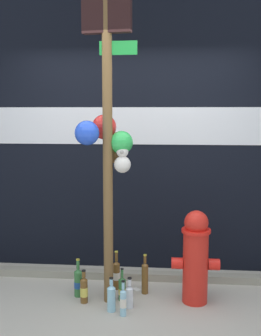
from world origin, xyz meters
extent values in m
plane|color=#ADA899|center=(0.00, 0.00, 0.00)|extent=(14.00, 14.00, 0.00)
cube|color=black|center=(0.00, 1.52, 1.59)|extent=(10.00, 0.20, 3.19)
cube|color=silver|center=(0.87, 1.41, 1.64)|extent=(5.84, 0.01, 0.41)
cube|color=gray|center=(0.00, 1.07, 0.04)|extent=(8.00, 0.12, 0.08)
cylinder|color=brown|center=(-0.15, 0.54, 1.38)|extent=(0.09, 0.09, 2.76)
cube|color=#198C33|center=(-0.05, 0.54, 2.35)|extent=(0.34, 0.03, 0.12)
cube|color=black|center=(-0.15, 0.54, 2.66)|extent=(0.45, 0.14, 0.36)
sphere|color=blue|center=(-0.32, 0.46, 1.61)|extent=(0.22, 0.22, 0.22)
sphere|color=green|center=(-0.03, 0.57, 1.52)|extent=(0.21, 0.21, 0.21)
sphere|color=red|center=(-0.20, 0.68, 1.65)|extent=(0.23, 0.23, 0.23)
sphere|color=brown|center=(-0.10, 0.66, 1.39)|extent=(0.16, 0.16, 0.16)
sphere|color=brown|center=(-0.10, 0.66, 1.52)|extent=(0.12, 0.12, 0.12)
sphere|color=brown|center=(-0.13, 0.66, 1.55)|extent=(0.05, 0.05, 0.05)
sphere|color=brown|center=(-0.06, 0.66, 1.55)|extent=(0.05, 0.05, 0.05)
sphere|color=brown|center=(-0.10, 0.61, 1.52)|extent=(0.04, 0.04, 0.04)
sphere|color=silver|center=(-0.02, 0.53, 1.32)|extent=(0.15, 0.15, 0.15)
sphere|color=silver|center=(-0.02, 0.53, 1.44)|extent=(0.11, 0.11, 0.11)
sphere|color=silver|center=(-0.05, 0.53, 1.47)|extent=(0.04, 0.04, 0.04)
sphere|color=silver|center=(0.02, 0.53, 1.47)|extent=(0.04, 0.04, 0.04)
sphere|color=#9D9992|center=(-0.02, 0.49, 1.44)|extent=(0.04, 0.04, 0.04)
cylinder|color=red|center=(0.67, 0.59, 0.34)|extent=(0.24, 0.24, 0.68)
cylinder|color=red|center=(0.67, 0.59, 0.70)|extent=(0.27, 0.27, 0.03)
sphere|color=red|center=(0.67, 0.59, 0.77)|extent=(0.23, 0.23, 0.23)
cylinder|color=red|center=(0.50, 0.59, 0.38)|extent=(0.11, 0.11, 0.11)
cylinder|color=red|center=(0.84, 0.59, 0.38)|extent=(0.11, 0.11, 0.11)
cylinder|color=#93CCE0|center=(0.02, 0.26, 0.11)|extent=(0.06, 0.06, 0.22)
cone|color=#93CCE0|center=(0.02, 0.26, 0.24)|extent=(0.06, 0.06, 0.02)
cylinder|color=#93CCE0|center=(0.02, 0.26, 0.28)|extent=(0.03, 0.03, 0.07)
cylinder|color=silver|center=(0.02, 0.26, 0.12)|extent=(0.06, 0.06, 0.08)
cylinder|color=black|center=(0.02, 0.26, 0.32)|extent=(0.03, 0.03, 0.01)
cylinder|color=#337038|center=(-0.02, 0.56, 0.10)|extent=(0.07, 0.07, 0.20)
cone|color=#337038|center=(-0.02, 0.56, 0.22)|extent=(0.07, 0.07, 0.03)
cylinder|color=#337038|center=(-0.02, 0.56, 0.27)|extent=(0.03, 0.03, 0.08)
cylinder|color=#D8C64C|center=(-0.02, 0.56, 0.09)|extent=(0.07, 0.07, 0.06)
cylinder|color=black|center=(-0.02, 0.56, 0.31)|extent=(0.03, 0.03, 0.01)
cylinder|color=brown|center=(-0.17, 0.66, 0.13)|extent=(0.06, 0.06, 0.25)
cone|color=brown|center=(-0.17, 0.66, 0.26)|extent=(0.06, 0.06, 0.03)
cylinder|color=brown|center=(-0.17, 0.66, 0.33)|extent=(0.03, 0.03, 0.10)
cylinder|color=gold|center=(-0.17, 0.66, 0.38)|extent=(0.03, 0.03, 0.01)
cylinder|color=brown|center=(-0.38, 0.48, 0.11)|extent=(0.07, 0.07, 0.22)
cone|color=brown|center=(-0.38, 0.48, 0.24)|extent=(0.07, 0.07, 0.03)
cylinder|color=brown|center=(-0.38, 0.48, 0.28)|extent=(0.03, 0.03, 0.06)
cylinder|color=#D8C64C|center=(-0.38, 0.48, 0.11)|extent=(0.07, 0.07, 0.09)
cylinder|color=black|center=(-0.38, 0.48, 0.31)|extent=(0.04, 0.04, 0.01)
cylinder|color=silver|center=(0.06, 0.42, 0.09)|extent=(0.07, 0.07, 0.18)
cone|color=silver|center=(0.06, 0.42, 0.20)|extent=(0.07, 0.07, 0.03)
cylinder|color=silver|center=(0.06, 0.42, 0.24)|extent=(0.03, 0.03, 0.07)
cylinder|color=black|center=(0.06, 0.42, 0.28)|extent=(0.04, 0.04, 0.01)
cylinder|color=#337038|center=(-0.46, 0.61, 0.12)|extent=(0.08, 0.08, 0.25)
cone|color=#337038|center=(-0.46, 0.61, 0.26)|extent=(0.08, 0.08, 0.03)
cylinder|color=#337038|center=(-0.46, 0.61, 0.32)|extent=(0.03, 0.03, 0.09)
cylinder|color=#1E478C|center=(-0.46, 0.61, 0.12)|extent=(0.08, 0.08, 0.06)
cylinder|color=gold|center=(-0.46, 0.61, 0.37)|extent=(0.04, 0.04, 0.01)
cylinder|color=brown|center=(0.18, 0.73, 0.15)|extent=(0.07, 0.07, 0.29)
cone|color=brown|center=(0.18, 0.73, 0.30)|extent=(0.07, 0.07, 0.03)
cylinder|color=brown|center=(0.18, 0.73, 0.35)|extent=(0.03, 0.03, 0.07)
cylinder|color=gold|center=(0.18, 0.73, 0.39)|extent=(0.03, 0.03, 0.01)
cylinder|color=brown|center=(-0.11, 0.81, 0.13)|extent=(0.07, 0.07, 0.27)
cone|color=brown|center=(-0.11, 0.81, 0.28)|extent=(0.07, 0.07, 0.03)
cylinder|color=brown|center=(-0.11, 0.81, 0.34)|extent=(0.03, 0.03, 0.09)
cylinder|color=silver|center=(-0.11, 0.81, 0.14)|extent=(0.07, 0.07, 0.08)
cylinder|color=gold|center=(-0.11, 0.81, 0.39)|extent=(0.03, 0.03, 0.01)
cylinder|color=#93CCE0|center=(-0.10, 0.33, 0.11)|extent=(0.08, 0.08, 0.22)
cone|color=#93CCE0|center=(-0.10, 0.33, 0.23)|extent=(0.08, 0.08, 0.03)
cylinder|color=#93CCE0|center=(-0.10, 0.33, 0.28)|extent=(0.03, 0.03, 0.06)
cylinder|color=black|center=(-0.10, 0.33, 0.31)|extent=(0.04, 0.04, 0.01)
cube|color=silver|center=(0.10, 0.81, 0.00)|extent=(0.10, 0.10, 0.01)
camera|label=1|loc=(0.39, -3.20, 1.80)|focal=44.52mm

